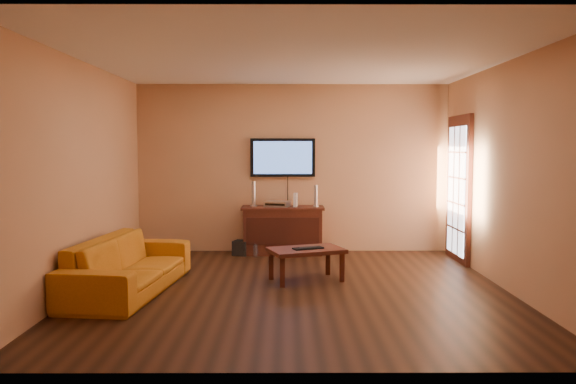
{
  "coord_description": "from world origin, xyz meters",
  "views": [
    {
      "loc": [
        -0.11,
        -6.58,
        1.68
      ],
      "look_at": [
        -0.08,
        0.8,
        1.1
      ],
      "focal_mm": 35.0,
      "sensor_mm": 36.0,
      "label": 1
    }
  ],
  "objects_px": {
    "game_console": "(296,200)",
    "speaker_right": "(316,197)",
    "sofa": "(129,256)",
    "av_receiver": "(278,204)",
    "keyboard": "(308,248)",
    "speaker_left": "(254,195)",
    "coffee_table": "(306,253)",
    "subwoofer": "(241,248)",
    "bottle": "(255,251)",
    "television": "(283,158)",
    "media_console": "(283,230)"
  },
  "relations": [
    {
      "from": "speaker_right",
      "to": "game_console",
      "type": "xyz_separation_m",
      "value": [
        -0.32,
        0.02,
        -0.05
      ]
    },
    {
      "from": "speaker_left",
      "to": "keyboard",
      "type": "relative_size",
      "value": 0.98
    },
    {
      "from": "bottle",
      "to": "keyboard",
      "type": "bearing_deg",
      "value": -64.79
    },
    {
      "from": "sofa",
      "to": "bottle",
      "type": "relative_size",
      "value": 10.64
    },
    {
      "from": "speaker_left",
      "to": "av_receiver",
      "type": "bearing_deg",
      "value": -3.42
    },
    {
      "from": "game_console",
      "to": "subwoofer",
      "type": "distance_m",
      "value": 1.14
    },
    {
      "from": "sofa",
      "to": "av_receiver",
      "type": "distance_m",
      "value": 2.93
    },
    {
      "from": "media_console",
      "to": "keyboard",
      "type": "relative_size",
      "value": 3.18
    },
    {
      "from": "av_receiver",
      "to": "coffee_table",
      "type": "bearing_deg",
      "value": -59.43
    },
    {
      "from": "subwoofer",
      "to": "av_receiver",
      "type": "bearing_deg",
      "value": 31.1
    },
    {
      "from": "coffee_table",
      "to": "av_receiver",
      "type": "height_order",
      "value": "av_receiver"
    },
    {
      "from": "bottle",
      "to": "media_console",
      "type": "bearing_deg",
      "value": 29.84
    },
    {
      "from": "media_console",
      "to": "sofa",
      "type": "height_order",
      "value": "sofa"
    },
    {
      "from": "coffee_table",
      "to": "speaker_left",
      "type": "relative_size",
      "value": 2.62
    },
    {
      "from": "game_console",
      "to": "keyboard",
      "type": "height_order",
      "value": "game_console"
    },
    {
      "from": "speaker_left",
      "to": "bottle",
      "type": "relative_size",
      "value": 1.95
    },
    {
      "from": "coffee_table",
      "to": "bottle",
      "type": "bearing_deg",
      "value": 115.05
    },
    {
      "from": "television",
      "to": "bottle",
      "type": "height_order",
      "value": "television"
    },
    {
      "from": "speaker_left",
      "to": "speaker_right",
      "type": "bearing_deg",
      "value": -3.8
    },
    {
      "from": "game_console",
      "to": "speaker_right",
      "type": "bearing_deg",
      "value": 7.49
    },
    {
      "from": "speaker_left",
      "to": "keyboard",
      "type": "xyz_separation_m",
      "value": [
        0.79,
        -1.88,
        -0.52
      ]
    },
    {
      "from": "subwoofer",
      "to": "keyboard",
      "type": "xyz_separation_m",
      "value": [
        0.98,
        -1.73,
        0.31
      ]
    },
    {
      "from": "av_receiver",
      "to": "bottle",
      "type": "bearing_deg",
      "value": -124.7
    },
    {
      "from": "game_console",
      "to": "keyboard",
      "type": "relative_size",
      "value": 0.53
    },
    {
      "from": "television",
      "to": "subwoofer",
      "type": "height_order",
      "value": "television"
    },
    {
      "from": "media_console",
      "to": "coffee_table",
      "type": "xyz_separation_m",
      "value": [
        0.31,
        -1.81,
        -0.03
      ]
    },
    {
      "from": "television",
      "to": "bottle",
      "type": "distance_m",
      "value": 1.56
    },
    {
      "from": "television",
      "to": "coffee_table",
      "type": "xyz_separation_m",
      "value": [
        0.31,
        -2.02,
        -1.17
      ]
    },
    {
      "from": "av_receiver",
      "to": "subwoofer",
      "type": "xyz_separation_m",
      "value": [
        -0.57,
        -0.13,
        -0.68
      ]
    },
    {
      "from": "bottle",
      "to": "keyboard",
      "type": "xyz_separation_m",
      "value": [
        0.75,
        -1.6,
        0.33
      ]
    },
    {
      "from": "bottle",
      "to": "sofa",
      "type": "bearing_deg",
      "value": -123.05
    },
    {
      "from": "television",
      "to": "speaker_right",
      "type": "height_order",
      "value": "television"
    },
    {
      "from": "keyboard",
      "to": "subwoofer",
      "type": "bearing_deg",
      "value": 119.44
    },
    {
      "from": "television",
      "to": "bottle",
      "type": "xyz_separation_m",
      "value": [
        -0.43,
        -0.45,
        -1.43
      ]
    },
    {
      "from": "game_console",
      "to": "bottle",
      "type": "height_order",
      "value": "game_console"
    },
    {
      "from": "television",
      "to": "subwoofer",
      "type": "distance_m",
      "value": 1.59
    },
    {
      "from": "subwoofer",
      "to": "sofa",
      "type": "bearing_deg",
      "value": -98.77
    },
    {
      "from": "coffee_table",
      "to": "speaker_left",
      "type": "height_order",
      "value": "speaker_left"
    },
    {
      "from": "speaker_right",
      "to": "subwoofer",
      "type": "height_order",
      "value": "speaker_right"
    },
    {
      "from": "subwoofer",
      "to": "speaker_right",
      "type": "bearing_deg",
      "value": 22.58
    },
    {
      "from": "coffee_table",
      "to": "subwoofer",
      "type": "relative_size",
      "value": 4.57
    },
    {
      "from": "media_console",
      "to": "subwoofer",
      "type": "distance_m",
      "value": 0.71
    },
    {
      "from": "media_console",
      "to": "speaker_right",
      "type": "height_order",
      "value": "speaker_right"
    },
    {
      "from": "game_console",
      "to": "subwoofer",
      "type": "xyz_separation_m",
      "value": [
        -0.85,
        -0.11,
        -0.75
      ]
    },
    {
      "from": "television",
      "to": "av_receiver",
      "type": "relative_size",
      "value": 2.75
    },
    {
      "from": "speaker_left",
      "to": "media_console",
      "type": "bearing_deg",
      "value": -4.57
    },
    {
      "from": "television",
      "to": "speaker_left",
      "type": "bearing_deg",
      "value": -159.69
    },
    {
      "from": "television",
      "to": "bottle",
      "type": "bearing_deg",
      "value": -133.31
    },
    {
      "from": "game_console",
      "to": "bottle",
      "type": "relative_size",
      "value": 1.06
    },
    {
      "from": "speaker_right",
      "to": "subwoofer",
      "type": "bearing_deg",
      "value": -175.79
    }
  ]
}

